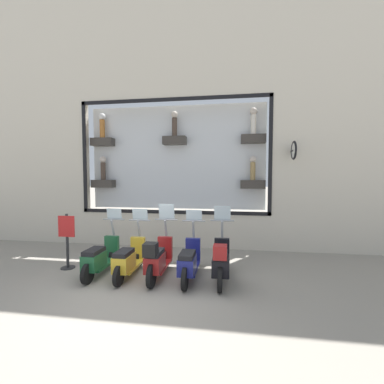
{
  "coord_description": "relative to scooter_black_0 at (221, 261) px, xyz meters",
  "views": [
    {
      "loc": [
        -5.08,
        -1.93,
        2.4
      ],
      "look_at": [
        2.15,
        -0.85,
        1.97
      ],
      "focal_mm": 24.0,
      "sensor_mm": 36.0,
      "label": 1
    }
  ],
  "objects": [
    {
      "name": "shop_sign_post",
      "position": [
        0.34,
        4.02,
        0.27
      ],
      "size": [
        0.36,
        0.45,
        1.44
      ],
      "color": "#232326",
      "rests_on": "ground_plane"
    },
    {
      "name": "building_facade",
      "position": [
        2.95,
        1.73,
        4.67
      ],
      "size": [
        1.2,
        36.0,
        10.08
      ],
      "color": "beige",
      "rests_on": "ground_plane"
    },
    {
      "name": "ground_plane",
      "position": [
        -0.65,
        1.73,
        -0.49
      ],
      "size": [
        120.0,
        120.0,
        0.0
      ],
      "primitive_type": "plane",
      "color": "gray"
    },
    {
      "name": "scooter_yellow_3",
      "position": [
        0.05,
        2.21,
        -0.07
      ],
      "size": [
        1.79,
        0.6,
        1.54
      ],
      "color": "black",
      "rests_on": "ground_plane"
    },
    {
      "name": "scooter_red_2",
      "position": [
        -0.0,
        1.48,
        -0.01
      ],
      "size": [
        1.81,
        0.6,
        1.69
      ],
      "color": "black",
      "rests_on": "ground_plane"
    },
    {
      "name": "scooter_green_4",
      "position": [
        0.05,
        2.95,
        -0.07
      ],
      "size": [
        1.79,
        0.6,
        1.54
      ],
      "color": "black",
      "rests_on": "ground_plane"
    },
    {
      "name": "scooter_black_0",
      "position": [
        0.0,
        0.0,
        0.0
      ],
      "size": [
        1.81,
        0.61,
        1.66
      ],
      "color": "black",
      "rests_on": "ground_plane"
    },
    {
      "name": "scooter_navy_1",
      "position": [
        0.05,
        0.74,
        -0.06
      ],
      "size": [
        1.8,
        0.6,
        1.54
      ],
      "color": "black",
      "rests_on": "ground_plane"
    }
  ]
}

